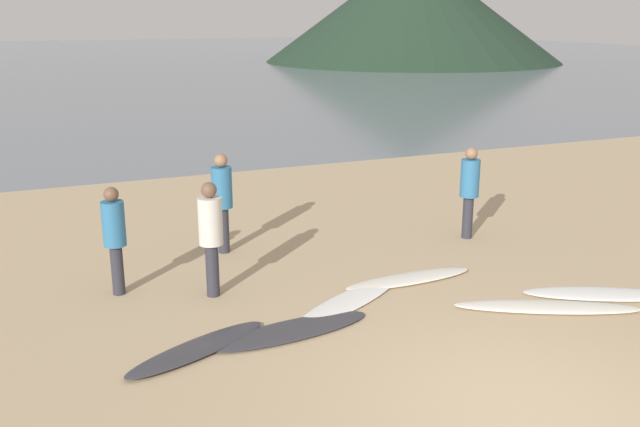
{
  "coord_description": "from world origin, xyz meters",
  "views": [
    {
      "loc": [
        -4.38,
        -4.97,
        3.9
      ],
      "look_at": [
        0.15,
        5.65,
        0.6
      ],
      "focal_mm": 39.27,
      "sensor_mm": 36.0,
      "label": 1
    }
  ],
  "objects_px": {
    "surfboard_3": "(409,279)",
    "person_2": "(470,185)",
    "person_0": "(211,230)",
    "surfboard_0": "(198,348)",
    "person_3": "(114,232)",
    "surfboard_2": "(349,301)",
    "person_1": "(222,195)",
    "surfboard_1": "(291,331)",
    "surfboard_5": "(601,294)",
    "surfboard_4": "(547,307)"
  },
  "relations": [
    {
      "from": "surfboard_3",
      "to": "person_2",
      "type": "distance_m",
      "value": 2.68
    },
    {
      "from": "surfboard_3",
      "to": "person_0",
      "type": "relative_size",
      "value": 1.28
    },
    {
      "from": "surfboard_0",
      "to": "person_3",
      "type": "height_order",
      "value": "person_3"
    },
    {
      "from": "surfboard_2",
      "to": "person_2",
      "type": "bearing_deg",
      "value": 1.28
    },
    {
      "from": "surfboard_2",
      "to": "person_2",
      "type": "xyz_separation_m",
      "value": [
        3.24,
        1.86,
        0.95
      ]
    },
    {
      "from": "surfboard_2",
      "to": "person_1",
      "type": "relative_size",
      "value": 1.32
    },
    {
      "from": "surfboard_0",
      "to": "person_3",
      "type": "distance_m",
      "value": 2.48
    },
    {
      "from": "surfboard_1",
      "to": "surfboard_3",
      "type": "xyz_separation_m",
      "value": [
        2.29,
        0.97,
        0.01
      ]
    },
    {
      "from": "surfboard_5",
      "to": "surfboard_3",
      "type": "bearing_deg",
      "value": 171.0
    },
    {
      "from": "surfboard_3",
      "to": "surfboard_4",
      "type": "bearing_deg",
      "value": -55.46
    },
    {
      "from": "surfboard_4",
      "to": "surfboard_5",
      "type": "bearing_deg",
      "value": 30.78
    },
    {
      "from": "person_0",
      "to": "person_3",
      "type": "height_order",
      "value": "person_0"
    },
    {
      "from": "surfboard_3",
      "to": "surfboard_5",
      "type": "relative_size",
      "value": 0.98
    },
    {
      "from": "surfboard_1",
      "to": "person_0",
      "type": "xyz_separation_m",
      "value": [
        -0.59,
        1.58,
        0.96
      ]
    },
    {
      "from": "person_2",
      "to": "surfboard_1",
      "type": "bearing_deg",
      "value": -49.2
    },
    {
      "from": "person_3",
      "to": "surfboard_3",
      "type": "bearing_deg",
      "value": 131.47
    },
    {
      "from": "surfboard_2",
      "to": "person_2",
      "type": "relative_size",
      "value": 1.36
    },
    {
      "from": "person_1",
      "to": "surfboard_5",
      "type": "bearing_deg",
      "value": 144.16
    },
    {
      "from": "surfboard_2",
      "to": "person_3",
      "type": "height_order",
      "value": "person_3"
    },
    {
      "from": "surfboard_0",
      "to": "person_1",
      "type": "height_order",
      "value": "person_1"
    },
    {
      "from": "person_0",
      "to": "person_3",
      "type": "relative_size",
      "value": 1.05
    },
    {
      "from": "surfboard_3",
      "to": "surfboard_4",
      "type": "relative_size",
      "value": 0.84
    },
    {
      "from": "surfboard_0",
      "to": "surfboard_1",
      "type": "bearing_deg",
      "value": -22.03
    },
    {
      "from": "surfboard_1",
      "to": "person_2",
      "type": "bearing_deg",
      "value": 22.76
    },
    {
      "from": "surfboard_0",
      "to": "person_3",
      "type": "xyz_separation_m",
      "value": [
        -0.61,
        2.23,
        0.89
      ]
    },
    {
      "from": "person_0",
      "to": "surfboard_1",
      "type": "bearing_deg",
      "value": -137.97
    },
    {
      "from": "person_2",
      "to": "surfboard_0",
      "type": "bearing_deg",
      "value": -54.41
    },
    {
      "from": "surfboard_3",
      "to": "surfboard_4",
      "type": "xyz_separation_m",
      "value": [
        1.2,
        -1.68,
        0.0
      ]
    },
    {
      "from": "person_0",
      "to": "person_1",
      "type": "relative_size",
      "value": 0.99
    },
    {
      "from": "surfboard_3",
      "to": "person_3",
      "type": "height_order",
      "value": "person_3"
    },
    {
      "from": "surfboard_2",
      "to": "person_3",
      "type": "xyz_separation_m",
      "value": [
        -2.91,
        1.61,
        0.91
      ]
    },
    {
      "from": "person_3",
      "to": "person_2",
      "type": "bearing_deg",
      "value": 150.15
    },
    {
      "from": "surfboard_2",
      "to": "surfboard_3",
      "type": "height_order",
      "value": "surfboard_3"
    },
    {
      "from": "surfboard_1",
      "to": "surfboard_4",
      "type": "height_order",
      "value": "surfboard_4"
    },
    {
      "from": "surfboard_2",
      "to": "person_0",
      "type": "bearing_deg",
      "value": 120.14
    },
    {
      "from": "surfboard_5",
      "to": "person_3",
      "type": "height_order",
      "value": "person_3"
    },
    {
      "from": "surfboard_0",
      "to": "person_2",
      "type": "height_order",
      "value": "person_2"
    },
    {
      "from": "surfboard_3",
      "to": "surfboard_2",
      "type": "bearing_deg",
      "value": -162.48
    },
    {
      "from": "surfboard_4",
      "to": "person_0",
      "type": "xyz_separation_m",
      "value": [
        -4.08,
        2.29,
        0.95
      ]
    },
    {
      "from": "surfboard_1",
      "to": "surfboard_5",
      "type": "relative_size",
      "value": 1.01
    },
    {
      "from": "surfboard_0",
      "to": "surfboard_4",
      "type": "xyz_separation_m",
      "value": [
        4.7,
        -0.66,
        -0.01
      ]
    },
    {
      "from": "surfboard_1",
      "to": "person_2",
      "type": "distance_m",
      "value": 5.05
    },
    {
      "from": "person_2",
      "to": "person_3",
      "type": "relative_size",
      "value": 1.04
    },
    {
      "from": "surfboard_3",
      "to": "person_2",
      "type": "bearing_deg",
      "value": 34.41
    },
    {
      "from": "surfboard_0",
      "to": "surfboard_5",
      "type": "bearing_deg",
      "value": -30.07
    },
    {
      "from": "person_0",
      "to": "surfboard_2",
      "type": "bearing_deg",
      "value": -99.55
    },
    {
      "from": "surfboard_5",
      "to": "person_2",
      "type": "bearing_deg",
      "value": 120.22
    },
    {
      "from": "person_0",
      "to": "person_2",
      "type": "distance_m",
      "value": 4.99
    },
    {
      "from": "person_0",
      "to": "person_3",
      "type": "xyz_separation_m",
      "value": [
        -1.24,
        0.6,
        -0.05
      ]
    },
    {
      "from": "surfboard_0",
      "to": "person_0",
      "type": "height_order",
      "value": "person_0"
    }
  ]
}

